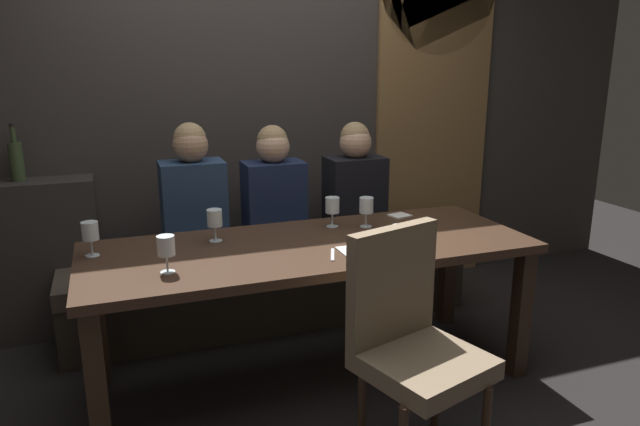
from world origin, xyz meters
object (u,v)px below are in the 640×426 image
(diner_far_end, at_px, (355,189))
(chair_near_side, at_px, (410,334))
(espresso_cup, at_px, (398,232))
(dessert_plate, at_px, (362,250))
(diner_bearded, at_px, (274,195))
(wine_glass_center_front, at_px, (366,206))
(dining_table, at_px, (311,260))
(diner_redhead, at_px, (193,199))
(wine_glass_near_right, at_px, (90,232))
(wine_glass_end_left, at_px, (215,219))
(wine_glass_end_right, at_px, (332,206))
(wine_glass_far_right, at_px, (166,247))
(banquette_bench, at_px, (274,289))
(fork_on_table, at_px, (333,255))
(wine_bottle_pale_label, at_px, (16,160))

(diner_far_end, bearing_deg, chair_near_side, -104.75)
(espresso_cup, distance_m, dessert_plate, 0.32)
(diner_bearded, xyz_separation_m, wine_glass_center_front, (0.36, -0.55, 0.03))
(dining_table, height_order, wine_glass_center_front, wine_glass_center_front)
(diner_redhead, distance_m, diner_bearded, 0.49)
(dining_table, distance_m, wine_glass_near_right, 1.05)
(wine_glass_end_left, bearing_deg, espresso_cup, -15.78)
(chair_near_side, xyz_separation_m, diner_redhead, (-0.63, 1.43, 0.29))
(dining_table, bearing_deg, wine_glass_center_front, 24.42)
(wine_glass_end_left, height_order, wine_glass_center_front, same)
(wine_glass_end_right, xyz_separation_m, dessert_plate, (-0.03, -0.46, -0.10))
(chair_near_side, distance_m, wine_glass_far_right, 1.08)
(banquette_bench, relative_size, diner_bearded, 3.13)
(wine_glass_end_left, bearing_deg, dessert_plate, -34.04)
(dining_table, xyz_separation_m, diner_far_end, (0.54, 0.71, 0.18))
(diner_redhead, height_order, wine_glass_end_right, diner_redhead)
(banquette_bench, xyz_separation_m, dessert_plate, (0.18, -0.92, 0.53))
(wine_glass_end_right, relative_size, wine_glass_far_right, 1.00)
(chair_near_side, relative_size, wine_glass_center_front, 5.98)
(banquette_bench, relative_size, wine_glass_near_right, 15.24)
(diner_redhead, height_order, fork_on_table, diner_redhead)
(espresso_cup, bearing_deg, diner_far_end, 83.39)
(fork_on_table, bearing_deg, wine_glass_far_right, -160.92)
(dining_table, xyz_separation_m, chair_near_side, (0.17, -0.72, -0.09))
(chair_near_side, height_order, fork_on_table, chair_near_side)
(diner_bearded, distance_m, dessert_plate, 0.96)
(banquette_bench, distance_m, wine_bottle_pale_label, 1.67)
(banquette_bench, bearing_deg, wine_bottle_pale_label, 165.63)
(wine_glass_near_right, bearing_deg, diner_bearded, 28.36)
(wine_bottle_pale_label, distance_m, dessert_plate, 2.05)
(diner_far_end, height_order, dessert_plate, diner_far_end)
(banquette_bench, bearing_deg, chair_near_side, -83.29)
(banquette_bench, xyz_separation_m, wine_glass_end_left, (-0.44, -0.50, 0.62))
(fork_on_table, bearing_deg, wine_glass_end_left, 161.02)
(dining_table, relative_size, diner_bearded, 2.76)
(wine_glass_end_right, bearing_deg, dessert_plate, -93.63)
(diner_bearded, distance_m, wine_glass_far_right, 1.16)
(wine_glass_far_right, bearing_deg, espresso_cup, 5.84)
(espresso_cup, bearing_deg, banquette_bench, 121.20)
(banquette_bench, bearing_deg, wine_glass_end_right, -65.76)
(wine_bottle_pale_label, distance_m, wine_glass_center_front, 1.99)
(wine_glass_far_right, relative_size, espresso_cup, 1.37)
(espresso_cup, bearing_deg, chair_near_side, -113.33)
(banquette_bench, distance_m, chair_near_side, 1.47)
(diner_redhead, relative_size, espresso_cup, 6.94)
(wine_bottle_pale_label, bearing_deg, wine_glass_far_right, -60.86)
(wine_bottle_pale_label, height_order, dessert_plate, wine_bottle_pale_label)
(wine_glass_end_right, height_order, wine_glass_center_front, same)
(wine_glass_end_right, height_order, wine_glass_far_right, same)
(dining_table, height_order, banquette_bench, dining_table)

